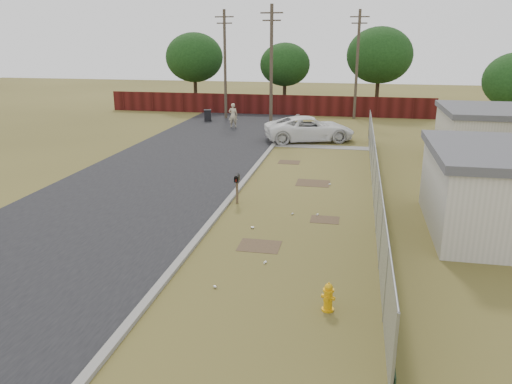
% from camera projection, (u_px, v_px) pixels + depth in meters
% --- Properties ---
extents(ground, '(120.00, 120.00, 0.00)m').
position_uv_depth(ground, '(300.00, 202.00, 21.37)').
color(ground, olive).
rests_on(ground, ground).
extents(street, '(15.10, 60.00, 0.12)m').
position_uv_depth(street, '(204.00, 154.00, 30.17)').
color(street, black).
rests_on(street, ground).
extents(chainlink_fence, '(0.10, 27.06, 2.02)m').
position_uv_depth(chainlink_fence, '(375.00, 182.00, 21.51)').
color(chainlink_fence, gray).
rests_on(chainlink_fence, ground).
extents(privacy_fence, '(30.00, 0.12, 1.80)m').
position_uv_depth(privacy_fence, '(266.00, 104.00, 45.65)').
color(privacy_fence, '#46110F').
rests_on(privacy_fence, ground).
extents(utility_poles, '(12.60, 8.24, 9.00)m').
position_uv_depth(utility_poles, '(285.00, 64.00, 40.03)').
color(utility_poles, brown).
rests_on(utility_poles, ground).
extents(horizon_trees, '(33.32, 31.94, 7.78)m').
position_uv_depth(horizon_trees, '(343.00, 64.00, 41.91)').
color(horizon_trees, '#302416').
rests_on(horizon_trees, ground).
extents(fire_hydrant, '(0.40, 0.40, 0.80)m').
position_uv_depth(fire_hydrant, '(328.00, 297.00, 12.75)').
color(fire_hydrant, '#DA9B0B').
rests_on(fire_hydrant, ground).
extents(mailbox, '(0.24, 0.55, 1.26)m').
position_uv_depth(mailbox, '(237.00, 181.00, 20.92)').
color(mailbox, brown).
rests_on(mailbox, ground).
extents(pickup_truck, '(6.60, 4.62, 1.67)m').
position_uv_depth(pickup_truck, '(309.00, 129.00, 33.79)').
color(pickup_truck, white).
rests_on(pickup_truck, ground).
extents(pedestrian, '(0.75, 0.55, 1.88)m').
position_uv_depth(pedestrian, '(233.00, 115.00, 38.98)').
color(pedestrian, '#C1B28D').
rests_on(pedestrian, ground).
extents(trash_bin, '(0.79, 0.78, 0.96)m').
position_uv_depth(trash_bin, '(208.00, 115.00, 41.99)').
color(trash_bin, black).
rests_on(trash_bin, ground).
extents(scattered_litter, '(2.68, 11.10, 0.07)m').
position_uv_depth(scattered_litter, '(285.00, 226.00, 18.53)').
color(scattered_litter, silver).
rests_on(scattered_litter, ground).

